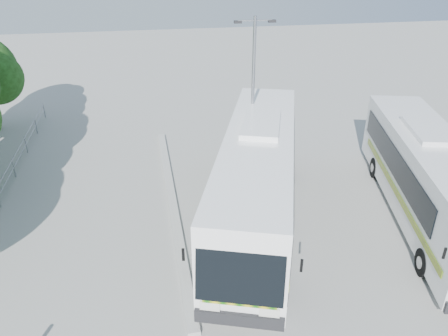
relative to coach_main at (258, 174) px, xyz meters
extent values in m
plane|color=#969691|center=(-1.24, -0.14, -2.06)|extent=(100.00, 100.00, 0.00)
cube|color=#B2B2AD|center=(-3.54, 1.86, -1.99)|extent=(0.40, 16.00, 0.15)
cylinder|color=gray|center=(-11.24, 3.86, -1.11)|extent=(0.06, 22.00, 0.06)
cylinder|color=gray|center=(-11.24, 3.86, -1.51)|extent=(0.06, 22.00, 0.06)
cylinder|color=gray|center=(-11.24, 13.86, -1.56)|extent=(0.06, 0.06, 1.00)
cube|color=white|center=(0.01, 0.03, 0.01)|extent=(6.99, 13.47, 3.38)
cube|color=black|center=(-2.18, -6.28, 0.43)|extent=(2.57, 1.32, 2.15)
cube|color=black|center=(-1.10, 1.12, 0.43)|extent=(3.55, 10.06, 1.22)
cube|color=black|center=(1.56, 0.20, 0.43)|extent=(3.55, 10.06, 1.22)
cube|color=#155E0D|center=(-1.43, 0.18, -0.62)|extent=(3.82, 10.89, 0.31)
cylinder|color=black|center=(-2.59, -3.64, -1.51)|extent=(0.68, 1.16, 1.11)
cylinder|color=black|center=(-0.23, -4.46, -1.51)|extent=(0.68, 1.16, 1.11)
cylinder|color=black|center=(0.07, 4.00, -1.51)|extent=(0.68, 1.16, 1.11)
cylinder|color=black|center=(2.43, 3.18, -1.51)|extent=(0.68, 1.16, 1.11)
cube|color=silver|center=(7.08, -1.31, -0.13)|extent=(5.77, 12.62, 3.15)
cube|color=black|center=(5.98, -0.37, 0.26)|extent=(2.68, 9.56, 1.13)
cube|color=#0D601E|center=(5.73, -1.26, -0.72)|extent=(2.88, 10.35, 0.29)
cylinder|color=black|center=(4.89, -4.88, -1.55)|extent=(0.57, 1.08, 1.03)
cylinder|color=black|center=(6.89, 2.38, -1.55)|extent=(0.57, 1.08, 1.03)
cylinder|color=black|center=(9.13, 1.76, -1.55)|extent=(0.57, 1.08, 1.03)
cylinder|color=#94969C|center=(0.76, 4.08, 1.86)|extent=(0.16, 0.16, 7.84)
cylinder|color=#94969C|center=(0.76, 4.08, 5.58)|extent=(1.57, 0.12, 0.08)
cube|color=black|center=(-0.02, 4.11, 5.53)|extent=(0.35, 0.19, 0.12)
cube|color=black|center=(1.55, 4.06, 5.53)|extent=(0.35, 0.19, 0.12)
camera|label=1|loc=(-4.45, -15.64, 8.49)|focal=35.00mm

